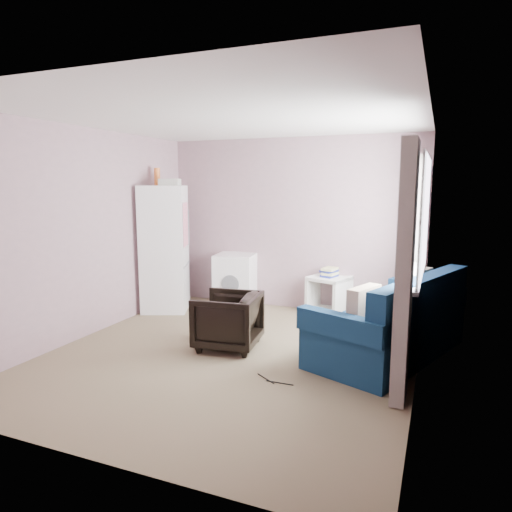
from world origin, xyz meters
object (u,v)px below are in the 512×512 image
Objects in this scene: sofa at (393,326)px; armchair at (228,318)px; fridge at (165,248)px; side_table at (329,292)px; washing_machine at (236,279)px.

armchair is at bearing -145.19° from sofa.
side_table is (2.28, 0.65, -0.60)m from fridge.
washing_machine is (-0.65, 1.65, 0.07)m from armchair.
washing_machine is at bearing -175.91° from side_table.
washing_machine reaches higher than side_table.
fridge is 3.41m from sofa.
washing_machine is 0.36× the size of sofa.
washing_machine is at bearing -165.52° from armchair.
fridge reaches higher than side_table.
sofa is at bearing -34.03° from fridge.
armchair is 0.31× the size of sofa.
washing_machine is 1.41m from side_table.
sofa is (1.01, -1.32, 0.01)m from side_table.
fridge reaches higher than washing_machine.
washing_machine is 2.70m from sofa.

